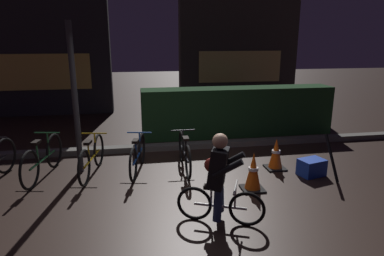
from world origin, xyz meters
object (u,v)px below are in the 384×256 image
Objects in this scene: parked_bike_right_mid at (185,153)px; traffic_cone_near at (253,172)px; closed_umbrella at (332,158)px; cyclist at (219,178)px; parked_bike_left_mid at (43,159)px; parked_bike_center_left at (92,158)px; street_post at (75,100)px; blue_crate at (312,167)px; traffic_cone_far at (276,154)px; parked_bike_center_right at (138,155)px.

traffic_cone_near is (0.96, -1.07, -0.02)m from parked_bike_right_mid.
cyclist is at bearing 95.35° from closed_umbrella.
parked_bike_left_mid reaches higher than parked_bike_center_left.
parked_bike_right_mid is (2.52, -0.05, -0.02)m from parked_bike_left_mid.
street_post is 1.76× the size of parked_bike_right_mid.
blue_crate is at bearing 21.74° from closed_umbrella.
street_post is 3.79m from traffic_cone_far.
parked_bike_center_right is 2.13m from traffic_cone_near.
parked_bike_left_mid is at bearing 171.30° from blue_crate.
cyclist reaches higher than parked_bike_right_mid.
parked_bike_center_left is at bearing -81.59° from parked_bike_left_mid.
traffic_cone_far is (2.56, -0.29, -0.03)m from parked_bike_center_right.
parked_bike_center_right is 2.26m from cyclist.
cyclist is (1.03, -1.98, 0.31)m from parked_bike_center_right.
parked_bike_right_mid is at bearing 171.30° from traffic_cone_far.
parked_bike_center_left is at bearing 58.04° from closed_umbrella.
parked_bike_right_mid is (1.91, -0.23, -1.02)m from street_post.
parked_bike_center_left is 2.71m from cyclist.
parked_bike_center_right is 2.50× the size of traffic_cone_far.
cyclist is (-0.80, -0.88, 0.32)m from traffic_cone_near.
parked_bike_left_mid is 1.09× the size of parked_bike_center_right.
blue_crate is (1.25, 0.40, -0.16)m from traffic_cone_near.
street_post is 4.39m from blue_crate.
parked_bike_center_right is (1.65, -0.02, -0.03)m from parked_bike_left_mid.
traffic_cone_near is (2.64, -1.09, -0.02)m from parked_bike_center_left.
closed_umbrella is (4.10, -0.94, 0.07)m from parked_bike_center_left.
street_post reaches higher than blue_crate.
parked_bike_right_mid is 3.48× the size of blue_crate.
blue_crate is (2.21, -0.67, -0.17)m from parked_bike_right_mid.
traffic_cone_far is (3.38, -0.28, -0.04)m from parked_bike_center_left.
blue_crate is (3.08, -0.71, -0.17)m from parked_bike_center_right.
parked_bike_right_mid is 1.23× the size of cyclist.
parked_bike_center_left is at bearing 102.21° from parked_bike_center_right.
cyclist is 1.47× the size of closed_umbrella.
cyclist is (2.08, -2.18, -0.72)m from street_post.
street_post is at bearing 172.32° from traffic_cone_far.
closed_umbrella is (1.47, 0.15, 0.09)m from traffic_cone_near.
parked_bike_center_left is 0.81m from parked_bike_center_right.
parked_bike_left_mid reaches higher than traffic_cone_near.
cyclist reaches higher than traffic_cone_far.
parked_bike_left_mid is (-0.60, -0.18, -1.00)m from street_post.
traffic_cone_far is 0.70× the size of closed_umbrella.
traffic_cone_far is 1.35× the size of blue_crate.
parked_bike_center_left is at bearing 157.53° from traffic_cone_near.
parked_bike_right_mid is at bearing -80.50° from parked_bike_left_mid.
traffic_cone_near is 0.51× the size of cyclist.
street_post is 4.53× the size of traffic_cone_far.
street_post is at bearing 156.39° from cyclist.
traffic_cone_near is at bearing -102.90° from parked_bike_center_left.
parked_bike_center_left reaches higher than traffic_cone_near.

